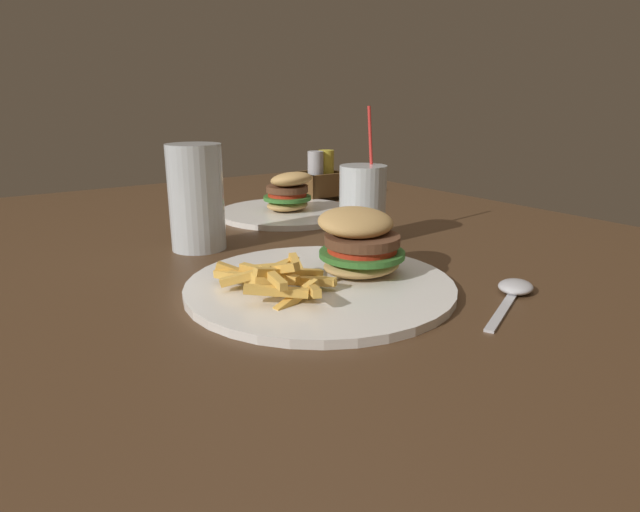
{
  "coord_description": "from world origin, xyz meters",
  "views": [
    {
      "loc": [
        -0.32,
        -0.72,
        0.99
      ],
      "look_at": [
        0.02,
        -0.24,
        0.81
      ],
      "focal_mm": 30.0,
      "sensor_mm": 36.0,
      "label": 1
    }
  ],
  "objects": [
    {
      "name": "spoon",
      "position": [
        0.2,
        -0.38,
        0.78
      ],
      "size": [
        0.15,
        0.09,
        0.01
      ],
      "rotation": [
        0.0,
        0.0,
        0.44
      ],
      "color": "silver",
      "rests_on": "dining_table"
    },
    {
      "name": "beer_glass",
      "position": [
        -0.02,
        0.02,
        0.85
      ],
      "size": [
        0.08,
        0.08,
        0.16
      ],
      "color": "silver",
      "rests_on": "dining_table"
    },
    {
      "name": "condiment_caddy",
      "position": [
        0.36,
        0.25,
        0.81
      ],
      "size": [
        0.1,
        0.09,
        0.11
      ],
      "color": "brown",
      "rests_on": "dining_table"
    },
    {
      "name": "meal_plate_far",
      "position": [
        0.21,
        0.14,
        0.79
      ],
      "size": [
        0.27,
        0.27,
        0.09
      ],
      "color": "white",
      "rests_on": "dining_table"
    },
    {
      "name": "juice_glass",
      "position": [
        0.21,
        -0.09,
        0.83
      ],
      "size": [
        0.07,
        0.07,
        0.21
      ],
      "color": "silver",
      "rests_on": "dining_table"
    },
    {
      "name": "dining_table",
      "position": [
        0.0,
        0.0,
        0.68
      ],
      "size": [
        1.34,
        1.36,
        0.77
      ],
      "color": "#4C331E",
      "rests_on": "ground_plane"
    },
    {
      "name": "meal_plate_near",
      "position": [
        0.04,
        -0.24,
        0.79
      ],
      "size": [
        0.32,
        0.32,
        0.09
      ],
      "color": "white",
      "rests_on": "dining_table"
    }
  ]
}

